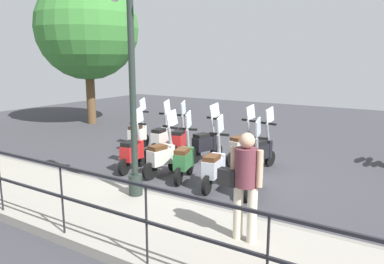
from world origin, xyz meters
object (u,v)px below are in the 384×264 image
Objects in this scene: lamp_post_near at (133,99)px; scooter_near_3 at (162,156)px; scooter_far_5 at (138,134)px; scooter_near_0 at (253,172)px; tree_large at (87,29)px; scooter_far_3 at (180,140)px; scooter_near_1 at (214,167)px; scooter_far_1 at (242,146)px; pedestrian_with_bag at (245,179)px; scooter_near_4 at (133,152)px; scooter_far_4 at (162,137)px; scooter_near_2 at (184,159)px; scooter_far_0 at (261,151)px; scooter_far_2 at (205,143)px.

scooter_near_3 is (1.58, 0.54, -1.52)m from lamp_post_near.
lamp_post_near is 4.43m from scooter_far_5.
tree_large is at bearing 56.38° from scooter_near_0.
scooter_far_3 is at bearing 50.76° from scooter_near_0.
scooter_far_1 is at bearing 0.16° from scooter_near_1.
scooter_near_4 is (2.08, 3.90, -0.60)m from pedestrian_with_bag.
scooter_near_1 is 1.45m from scooter_near_3.
scooter_far_1 is at bearing -10.44° from lamp_post_near.
scooter_far_4 is at bearing -114.30° from tree_large.
scooter_near_4 is 1.00× the size of scooter_far_4.
pedestrian_with_bag is 1.03× the size of scooter_near_1.
scooter_near_2 and scooter_near_3 have the same top height.
lamp_post_near is at bearing -127.97° from tree_large.
scooter_far_4 is (3.76, 4.28, -0.60)m from pedestrian_with_bag.
scooter_far_0 is at bearing 7.60° from scooter_near_0.
scooter_far_3 is (1.68, 0.63, 0.00)m from scooter_near_3.
scooter_far_0 is at bearing -65.12° from scooter_near_4.
scooter_far_0 is 1.00× the size of scooter_far_3.
scooter_far_2 is at bearing 2.12° from scooter_near_3.
scooter_far_4 is at bearing 55.94° from scooter_near_0.
scooter_near_1 is 3.19m from scooter_far_4.
tree_large reaches higher than scooter_near_2.
tree_large is at bearing 52.03° from lamp_post_near.
scooter_near_2 is 1.00× the size of scooter_far_5.
pedestrian_with_bag is 3.32m from scooter_near_2.
scooter_far_1 is at bearing 26.58° from pedestrian_with_bag.
scooter_near_1 and scooter_near_3 have the same top height.
lamp_post_near is at bearing 79.09° from pedestrian_with_bag.
scooter_far_5 is at bearing 44.39° from scooter_near_2.
scooter_far_0 is (3.28, -1.23, -1.52)m from lamp_post_near.
scooter_near_3 and scooter_far_2 have the same top height.
lamp_post_near is at bearing 122.75° from scooter_near_0.
pedestrian_with_bag is 1.03× the size of scooter_far_4.
scooter_far_1 is at bearing 21.47° from scooter_near_0.
scooter_far_3 is 1.49m from scooter_far_5.
lamp_post_near is 3.61m from scooter_far_2.
scooter_near_4 is at bearing -125.23° from tree_large.
tree_large is 3.85× the size of scooter_near_3.
scooter_far_5 is (-2.50, -4.65, -3.38)m from tree_large.
scooter_near_2 is 1.00× the size of scooter_far_4.
tree_large is at bearing 45.79° from scooter_near_2.
tree_large is 3.85× the size of scooter_far_5.
scooter_near_2 is at bearing 175.13° from scooter_far_1.
tree_large is at bearing 59.10° from scooter_far_4.
scooter_far_5 is (1.62, 2.12, 0.00)m from scooter_near_3.
scooter_near_3 is at bearing 18.92° from lamp_post_near.
lamp_post_near reaches higher than scooter_near_1.
scooter_far_2 is at bearing 41.93° from scooter_near_0.
tree_large is 6.26m from scooter_far_5.
scooter_far_3 is (-2.44, -6.13, -3.38)m from tree_large.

